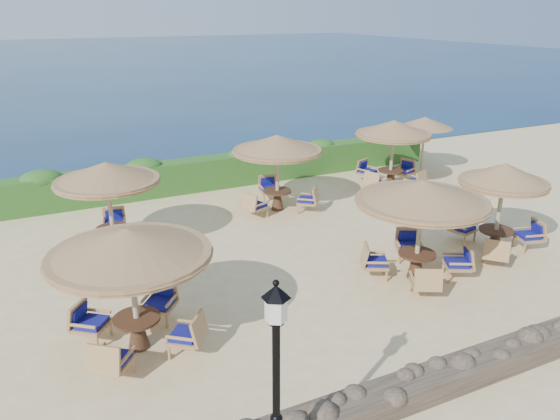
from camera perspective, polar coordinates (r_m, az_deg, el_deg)
The scene contains 12 objects.
ground at distance 15.88m, azimuth 4.67°, elevation -4.37°, with size 120.00×120.00×0.00m, color beige.
sea at distance 82.97m, azimuth -21.42°, elevation 14.40°, with size 160.00×160.00×0.00m, color #0B2347.
hedge at distance 21.79m, azimuth -4.92°, elevation 4.21°, with size 18.00×0.90×1.20m, color #225019.
stone_wall at distance 11.59m, azimuth 20.90°, elevation -14.68°, with size 15.00×0.65×0.44m, color brown.
lamp_post at distance 7.98m, azimuth -0.39°, elevation -19.06°, with size 0.44×0.44×3.31m.
extra_parasol at distance 23.69m, azimuth 14.92°, elevation 8.82°, with size 2.30×2.30×2.41m.
cafe_set_0 at distance 11.12m, azimuth -15.33°, elevation -5.39°, with size 3.26×3.26×2.65m.
cafe_set_1 at distance 14.05m, azimuth 14.57°, elevation 0.24°, with size 3.36×3.36×2.65m.
cafe_set_2 at distance 16.35m, azimuth 22.17°, elevation 1.70°, with size 2.69×2.67×2.65m.
cafe_set_3 at distance 15.94m, azimuth -17.57°, elevation 2.65°, with size 2.93×2.93×2.65m.
cafe_set_4 at distance 18.52m, azimuth -0.28°, elevation 5.78°, with size 3.06×3.06×2.65m.
cafe_set_5 at distance 21.46m, azimuth 11.71°, elevation 7.07°, with size 2.90×2.90×2.65m.
Camera 1 is at (-7.45, -12.37, 6.61)m, focal length 35.00 mm.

